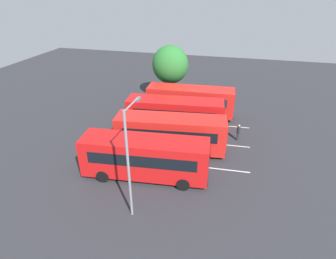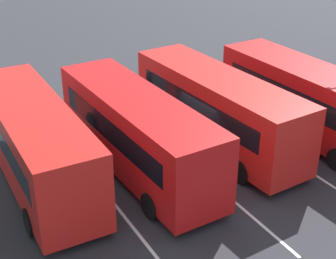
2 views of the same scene
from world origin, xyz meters
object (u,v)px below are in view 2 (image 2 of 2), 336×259
Objects in this scene: bus_center_left at (217,108)px; bus_center_right at (137,131)px; bus_far_right at (35,141)px; bus_far_left at (307,99)px; pedestrian at (101,93)px.

bus_center_left is 1.00× the size of bus_center_right.
bus_far_left is at bearing -98.94° from bus_far_right.
bus_center_left and bus_far_right have the same top height.
bus_center_left is 7.81m from bus_far_right.
bus_center_left is at bearing 71.40° from bus_far_left.
pedestrian is at bearing 23.42° from bus_center_left.
bus_far_left and bus_center_left have the same top height.
bus_far_left is 12.00m from bus_far_right.
bus_far_left and bus_center_right have the same top height.
bus_center_left is at bearing -95.14° from bus_far_right.
bus_far_left is 5.87× the size of pedestrian.
bus_far_left is at bearing -98.53° from bus_center_right.
bus_center_right is 5.88× the size of pedestrian.
bus_far_left and bus_far_right have the same top height.
bus_center_left is at bearing 72.09° from pedestrian.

